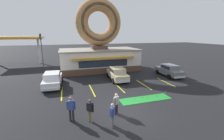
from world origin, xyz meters
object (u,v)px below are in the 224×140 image
(car_champagne, at_px, (117,73))
(trash_bin, at_px, (55,75))
(pedestrian_blue_sweater_man, at_px, (90,110))
(putting_flag_pin, at_px, (166,92))
(pedestrian_clipboard_woman, at_px, (71,108))
(car_grey, at_px, (169,70))
(traffic_light_pole, at_px, (41,46))
(golf_ball, at_px, (142,99))
(car_white, at_px, (53,79))
(pedestrian_leather_jacket_man, at_px, (116,103))
(pedestrian_hooded_kid, at_px, (112,114))

(car_champagne, relative_size, trash_bin, 4.73)
(pedestrian_blue_sweater_man, bearing_deg, car_champagne, 60.23)
(putting_flag_pin, bearing_deg, pedestrian_clipboard_woman, -168.96)
(car_grey, xyz_separation_m, traffic_light_pole, (-17.38, 11.13, 2.84))
(putting_flag_pin, relative_size, trash_bin, 0.56)
(putting_flag_pin, bearing_deg, golf_ball, -179.53)
(car_white, height_order, pedestrian_blue_sweater_man, car_white)
(pedestrian_blue_sweater_man, bearing_deg, trash_bin, 103.97)
(pedestrian_clipboard_woman, relative_size, trash_bin, 1.79)
(pedestrian_leather_jacket_man, bearing_deg, car_champagne, 70.26)
(golf_ball, height_order, car_grey, car_grey)
(putting_flag_pin, xyz_separation_m, pedestrian_hooded_kid, (-6.17, -3.07, 0.43))
(pedestrian_leather_jacket_man, xyz_separation_m, traffic_light_pole, (-7.09, 18.63, 2.84))
(putting_flag_pin, distance_m, car_grey, 7.59)
(car_grey, height_order, trash_bin, car_grey)
(car_grey, xyz_separation_m, pedestrian_clipboard_woman, (-13.41, -7.51, 0.10))
(car_grey, bearing_deg, pedestrian_leather_jacket_man, -143.92)
(pedestrian_hooded_kid, bearing_deg, putting_flag_pin, 26.45)
(putting_flag_pin, relative_size, pedestrian_hooded_kid, 0.35)
(putting_flag_pin, xyz_separation_m, car_grey, (4.83, 5.83, 0.43))
(trash_bin, bearing_deg, car_white, -91.18)
(putting_flag_pin, height_order, pedestrian_clipboard_woman, pedestrian_clipboard_woman)
(golf_ball, height_order, car_champagne, car_champagne)
(golf_ball, relative_size, pedestrian_blue_sweater_man, 0.03)
(car_grey, distance_m, car_champagne, 7.45)
(putting_flag_pin, xyz_separation_m, car_white, (-10.27, 6.04, 0.43))
(car_white, xyz_separation_m, traffic_light_pole, (-2.28, 10.93, 2.84))
(golf_ball, distance_m, pedestrian_leather_jacket_man, 3.56)
(trash_bin, xyz_separation_m, traffic_light_pole, (-2.34, 7.84, 3.21))
(pedestrian_clipboard_woman, bearing_deg, pedestrian_leather_jacket_man, 0.24)
(car_white, xyz_separation_m, trash_bin, (0.06, 3.09, -0.37))
(car_champagne, xyz_separation_m, trash_bin, (-7.59, 2.87, -0.37))
(car_grey, relative_size, pedestrian_leather_jacket_man, 2.91)
(pedestrian_leather_jacket_man, bearing_deg, traffic_light_pole, 110.84)
(car_champagne, height_order, trash_bin, car_champagne)
(putting_flag_pin, bearing_deg, pedestrian_hooded_kid, -153.55)
(pedestrian_blue_sweater_man, bearing_deg, traffic_light_pole, 105.08)
(golf_ball, bearing_deg, car_grey, 38.98)
(car_grey, bearing_deg, traffic_light_pole, 147.35)
(putting_flag_pin, height_order, car_champagne, car_champagne)
(putting_flag_pin, bearing_deg, car_grey, 50.37)
(putting_flag_pin, bearing_deg, trash_bin, 138.18)
(traffic_light_pole, bearing_deg, pedestrian_leather_jacket_man, -69.16)
(car_white, distance_m, pedestrian_leather_jacket_man, 9.08)
(pedestrian_hooded_kid, distance_m, pedestrian_leather_jacket_man, 1.58)
(car_grey, xyz_separation_m, trash_bin, (-15.03, 3.30, -0.37))
(pedestrian_blue_sweater_man, height_order, pedestrian_clipboard_woman, pedestrian_clipboard_woman)
(car_champagne, height_order, pedestrian_clipboard_woman, pedestrian_clipboard_woman)
(pedestrian_hooded_kid, relative_size, pedestrian_clipboard_woman, 0.90)
(car_grey, xyz_separation_m, pedestrian_blue_sweater_man, (-12.24, -7.95, 0.01))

